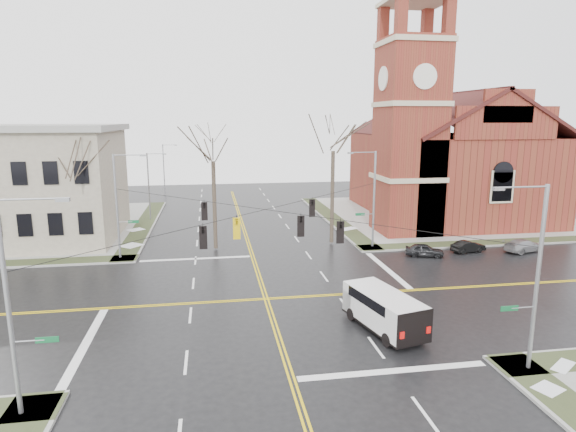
{
  "coord_description": "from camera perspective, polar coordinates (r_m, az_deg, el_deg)",
  "views": [
    {
      "loc": [
        -3.48,
        -30.82,
        12.04
      ],
      "look_at": [
        2.49,
        6.0,
        4.49
      ],
      "focal_mm": 30.0,
      "sensor_mm": 36.0,
      "label": 1
    }
  ],
  "objects": [
    {
      "name": "streetlight_north_a",
      "position": [
        59.74,
        -16.06,
        3.72
      ],
      "size": [
        2.3,
        0.2,
        8.0
      ],
      "color": "gray",
      "rests_on": "ground"
    },
    {
      "name": "parked_car_c",
      "position": [
        49.44,
        26.17,
        -3.15
      ],
      "size": [
        4.33,
        2.68,
        1.17
      ],
      "primitive_type": "imported",
      "rotation": [
        0.0,
        0.0,
        1.85
      ],
      "color": "gray",
      "rests_on": "ground"
    },
    {
      "name": "traffic_signals",
      "position": [
        31.06,
        -2.56,
        -0.81
      ],
      "size": [
        8.21,
        8.26,
        1.3
      ],
      "color": "black",
      "rests_on": "ground"
    },
    {
      "name": "sidewalks",
      "position": [
        33.25,
        -2.61,
        -9.66
      ],
      "size": [
        80.0,
        80.0,
        0.17
      ],
      "color": "gray",
      "rests_on": "ground"
    },
    {
      "name": "tree_nw_far",
      "position": [
        45.78,
        -23.84,
        5.12
      ],
      "size": [
        4.0,
        4.0,
        10.72
      ],
      "color": "#3D3127",
      "rests_on": "ground"
    },
    {
      "name": "road_markings",
      "position": [
        33.27,
        -2.61,
        -9.77
      ],
      "size": [
        100.0,
        100.0,
        0.01
      ],
      "color": "gold",
      "rests_on": "ground"
    },
    {
      "name": "church",
      "position": [
        62.47,
        17.85,
        7.59
      ],
      "size": [
        24.28,
        27.48,
        27.5
      ],
      "color": "maroon",
      "rests_on": "ground"
    },
    {
      "name": "signal_pole_ne",
      "position": [
        45.39,
        9.96,
        2.29
      ],
      "size": [
        2.75,
        0.22,
        9.0
      ],
      "color": "gray",
      "rests_on": "ground"
    },
    {
      "name": "streetlight_north_b",
      "position": [
        79.51,
        -14.41,
        5.62
      ],
      "size": [
        2.3,
        0.2,
        8.0
      ],
      "color": "gray",
      "rests_on": "ground"
    },
    {
      "name": "span_wires",
      "position": [
        31.56,
        -2.71,
        0.77
      ],
      "size": [
        23.02,
        23.02,
        0.03
      ],
      "color": "black",
      "rests_on": "ground"
    },
    {
      "name": "signal_pole_sw",
      "position": [
        22.02,
        -29.85,
        -8.91
      ],
      "size": [
        2.75,
        0.22,
        9.0
      ],
      "color": "gray",
      "rests_on": "ground"
    },
    {
      "name": "tree_ne",
      "position": [
        46.05,
        5.38,
        8.41
      ],
      "size": [
        4.0,
        4.0,
        13.35
      ],
      "color": "#3D3127",
      "rests_on": "ground"
    },
    {
      "name": "civic_building_a",
      "position": [
        54.48,
        -29.04,
        3.11
      ],
      "size": [
        18.0,
        14.0,
        11.0
      ],
      "primitive_type": "cube",
      "color": "gray",
      "rests_on": "ground"
    },
    {
      "name": "parked_car_a",
      "position": [
        44.61,
        15.85,
        -3.9
      ],
      "size": [
        3.58,
        2.33,
        1.13
      ],
      "primitive_type": "imported",
      "rotation": [
        0.0,
        0.0,
        1.25
      ],
      "color": "black",
      "rests_on": "ground"
    },
    {
      "name": "ground",
      "position": [
        33.27,
        -2.61,
        -9.78
      ],
      "size": [
        120.0,
        120.0,
        0.0
      ],
      "primitive_type": "plane",
      "color": "black",
      "rests_on": "ground"
    },
    {
      "name": "tree_nw_near",
      "position": [
        44.21,
        -8.89,
        7.13
      ],
      "size": [
        4.0,
        4.0,
        12.19
      ],
      "color": "#3D3127",
      "rests_on": "ground"
    },
    {
      "name": "signal_pole_se",
      "position": [
        25.35,
        27.2,
        -6.1
      ],
      "size": [
        2.75,
        0.22,
        9.0
      ],
      "color": "gray",
      "rests_on": "ground"
    },
    {
      "name": "parked_car_b",
      "position": [
        47.21,
        20.58,
        -3.41
      ],
      "size": [
        3.41,
        1.78,
        1.07
      ],
      "primitive_type": "imported",
      "rotation": [
        0.0,
        0.0,
        1.78
      ],
      "color": "black",
      "rests_on": "ground"
    },
    {
      "name": "cargo_van",
      "position": [
        28.93,
        11.02,
        -10.55
      ],
      "size": [
        3.56,
        6.16,
        2.21
      ],
      "rotation": [
        0.0,
        0.0,
        0.24
      ],
      "color": "white",
      "rests_on": "ground"
    },
    {
      "name": "signal_pole_nw",
      "position": [
        43.62,
        -19.43,
        1.43
      ],
      "size": [
        2.75,
        0.22,
        9.0
      ],
      "color": "gray",
      "rests_on": "ground"
    }
  ]
}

